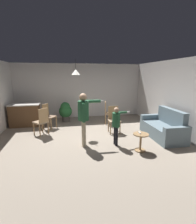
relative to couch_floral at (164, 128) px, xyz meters
The scene contains 15 objects.
ground 2.65m from the couch_floral, behind, with size 7.68×7.68×0.00m, color gray.
wall_back 4.50m from the couch_floral, 126.53° to the left, with size 6.40×0.10×2.70m, color silver.
wall_right 1.22m from the couch_floral, 28.38° to the left, with size 0.10×6.40×2.70m, color silver.
couch_floral is the anchor object (origin of this frame).
kitchen_counter 5.58m from the couch_floral, 154.98° to the left, with size 1.26×0.66×0.95m.
side_table_by_couch 1.54m from the couch_floral, 145.70° to the right, with size 0.44×0.44×0.52m.
person_adult 2.90m from the couch_floral, behind, with size 0.81×0.47×1.63m.
person_child 1.91m from the couch_floral, 169.91° to the right, with size 0.61×0.38×1.20m.
dining_chair_by_counter 4.34m from the couch_floral, 166.15° to the left, with size 0.59×0.59×1.00m.
dining_chair_near_wall 4.47m from the couch_floral, 155.48° to the left, with size 0.58×0.58×1.00m.
dining_chair_centre_back 1.79m from the couch_floral, 152.45° to the left, with size 0.44×0.44×1.00m.
dining_chair_spare 2.52m from the couch_floral, 126.66° to the left, with size 0.50×0.50×1.00m.
potted_plant_corner 4.33m from the couch_floral, 140.89° to the left, with size 0.60×0.60×0.92m.
spare_remote_on_table 1.55m from the couch_floral, 147.57° to the right, with size 0.04×0.13×0.04m, color white.
ceiling_light_pendant 3.71m from the couch_floral, 157.06° to the left, with size 0.32×0.32×0.55m.
Camera 1 is at (-0.72, -5.32, 2.16)m, focal length 26.62 mm.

